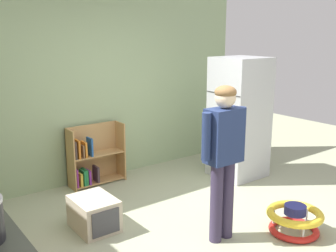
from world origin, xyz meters
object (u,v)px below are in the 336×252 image
(refrigerator, at_px, (239,118))
(standing_person, at_px, (224,149))
(pet_carrier, at_px, (94,214))
(bookshelf, at_px, (92,159))
(baby_walker, at_px, (294,219))

(refrigerator, height_order, standing_person, refrigerator)
(refrigerator, bearing_deg, pet_carrier, -174.32)
(standing_person, relative_size, pet_carrier, 2.96)
(bookshelf, distance_m, baby_walker, 2.86)
(bookshelf, relative_size, baby_walker, 1.41)
(bookshelf, distance_m, pet_carrier, 1.40)
(refrigerator, xyz_separation_m, bookshelf, (-1.93, 1.00, -0.53))
(refrigerator, height_order, baby_walker, refrigerator)
(standing_person, distance_m, baby_walker, 1.17)
(refrigerator, height_order, pet_carrier, refrigerator)
(bookshelf, bearing_deg, pet_carrier, -115.64)
(baby_walker, xyz_separation_m, pet_carrier, (-1.70, 1.39, 0.02))
(refrigerator, xyz_separation_m, pet_carrier, (-2.53, -0.25, -0.71))
(refrigerator, distance_m, standing_person, 2.00)
(refrigerator, distance_m, pet_carrier, 2.64)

